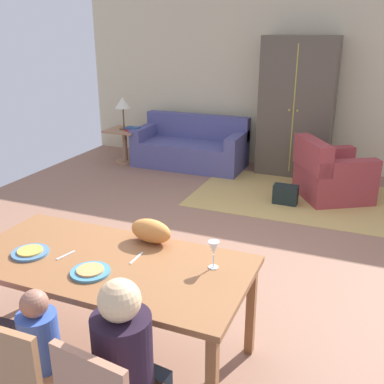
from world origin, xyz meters
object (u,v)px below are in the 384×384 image
(armoire, at_px, (297,107))
(table_lamp, at_px, (123,104))
(dining_chair_child, at_px, (24,376))
(cat, at_px, (151,231))
(plate_near_child, at_px, (90,272))
(armchair, at_px, (330,175))
(wine_glass, at_px, (214,249))
(couch, at_px, (191,148))
(handbag, at_px, (285,195))
(plate_near_man, at_px, (30,253))
(book_upper, at_px, (133,128))
(side_table, at_px, (125,141))
(dining_table, at_px, (107,269))
(person_child, at_px, (47,364))
(person_woman, at_px, (129,378))
(book_lower, at_px, (133,130))

(armoire, bearing_deg, table_lamp, -169.70)
(dining_chair_child, height_order, cat, cat)
(plate_near_child, bearing_deg, armchair, 75.32)
(wine_glass, distance_m, couch, 4.82)
(plate_near_child, distance_m, armoire, 4.99)
(plate_near_child, height_order, handbag, plate_near_child)
(plate_near_man, height_order, dining_chair_child, dining_chair_child)
(wine_glass, bearing_deg, handbag, 92.40)
(couch, distance_m, armchair, 2.44)
(armoire, bearing_deg, book_upper, -168.51)
(couch, bearing_deg, side_table, -167.05)
(armchair, distance_m, side_table, 3.49)
(dining_table, distance_m, wine_glass, 0.74)
(plate_near_man, bearing_deg, side_table, 113.09)
(dining_chair_child, relative_size, cat, 2.72)
(side_table, bearing_deg, person_child, -64.02)
(armoire, xyz_separation_m, table_lamp, (-2.78, -0.51, -0.04))
(person_woman, bearing_deg, plate_near_child, 138.86)
(plate_near_child, bearing_deg, book_upper, 116.57)
(plate_near_child, xyz_separation_m, handbag, (0.55, 3.57, -0.64))
(cat, relative_size, book_lower, 1.45)
(side_table, relative_size, handbag, 1.81)
(couch, height_order, book_lower, couch)
(wine_glass, relative_size, armoire, 0.09)
(armoire, xyz_separation_m, book_upper, (-2.60, -0.53, -0.43))
(cat, bearing_deg, couch, 115.61)
(table_lamp, distance_m, book_upper, 0.43)
(dining_table, bearing_deg, book_upper, 117.53)
(wine_glass, distance_m, person_woman, 0.92)
(dining_chair_child, distance_m, side_table, 5.64)
(couch, xyz_separation_m, side_table, (-1.12, -0.26, 0.07))
(plate_near_child, bearing_deg, table_lamp, 118.30)
(side_table, bearing_deg, cat, -56.96)
(plate_near_man, xyz_separation_m, plate_near_child, (0.53, -0.06, 0.00))
(side_table, bearing_deg, handbag, -16.92)
(dining_table, relative_size, handbag, 5.98)
(wine_glass, relative_size, person_woman, 0.17)
(person_child, xyz_separation_m, side_table, (-2.40, 4.93, -0.06))
(handbag, bearing_deg, dining_table, -99.30)
(plate_near_child, bearing_deg, wine_glass, 27.59)
(plate_near_child, relative_size, cat, 0.78)
(person_woman, height_order, handbag, person_woman)
(armchair, distance_m, handbag, 0.72)
(plate_near_child, height_order, table_lamp, table_lamp)
(wine_glass, relative_size, armchair, 0.16)
(armchair, xyz_separation_m, armoire, (-0.68, 0.93, 0.73))
(dining_chair_child, distance_m, table_lamp, 5.67)
(couch, relative_size, book_lower, 8.29)
(table_lamp, relative_size, handbag, 1.69)
(book_lower, height_order, book_upper, book_upper)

